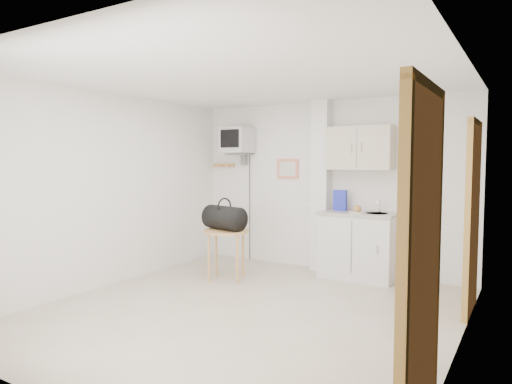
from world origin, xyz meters
The scene contains 7 objects.
ground centered at (0.00, 0.00, 0.00)m, with size 4.50×4.50×0.00m, color #B9A892.
room_envelope centered at (0.24, 0.09, 1.54)m, with size 4.24×4.54×2.55m.
kitchenette centered at (0.57, 2.00, 0.80)m, with size 1.03×0.58×2.10m.
crt_television centered at (-1.45, 2.02, 1.94)m, with size 0.44×0.45×2.15m.
round_table centered at (-0.95, 0.99, 0.59)m, with size 0.63×0.63×0.68m.
duffel_bag centered at (-0.99, 1.01, 0.85)m, with size 0.65×0.46×0.44m.
water_bottle centered at (1.85, -0.58, 0.18)m, with size 0.14×0.14×0.41m.
Camera 1 is at (2.60, -4.08, 1.63)m, focal length 32.00 mm.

